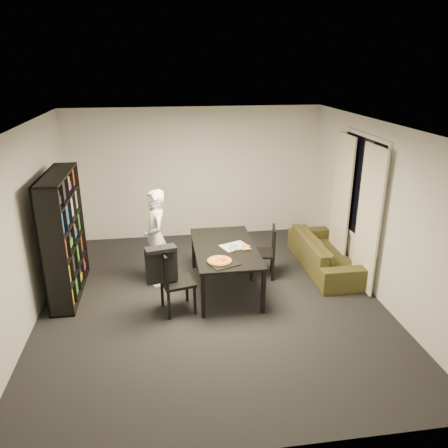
{
  "coord_description": "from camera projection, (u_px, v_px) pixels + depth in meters",
  "views": [
    {
      "loc": [
        -0.67,
        -5.73,
        3.39
      ],
      "look_at": [
        0.25,
        0.48,
        1.05
      ],
      "focal_mm": 35.0,
      "sensor_mm": 36.0,
      "label": 1
    }
  ],
  "objects": [
    {
      "name": "curtain_left",
      "position": [
        368.0,
        220.0,
        6.59
      ],
      "size": [
        0.03,
        0.7,
        2.25
      ],
      "primitive_type": "cube",
      "color": "silver",
      "rests_on": "room"
    },
    {
      "name": "window_pane",
      "position": [
        361.0,
        188.0,
        6.96
      ],
      "size": [
        0.02,
        1.4,
        1.6
      ],
      "primitive_type": "cube",
      "color": "black",
      "rests_on": "room"
    },
    {
      "name": "pepperoni_pizza",
      "position": [
        220.0,
        261.0,
        6.19
      ],
      "size": [
        0.35,
        0.35,
        0.03
      ],
      "rotation": [
        0.0,
        0.0,
        0.18
      ],
      "color": "olive",
      "rests_on": "dining_table"
    },
    {
      "name": "dining_table",
      "position": [
        225.0,
        250.0,
        6.75
      ],
      "size": [
        0.95,
        1.71,
        0.71
      ],
      "color": "black",
      "rests_on": "room"
    },
    {
      "name": "sofa",
      "position": [
        325.0,
        253.0,
        7.55
      ],
      "size": [
        0.77,
        1.96,
        0.57
      ],
      "primitive_type": "imported",
      "rotation": [
        0.0,
        0.0,
        1.57
      ],
      "color": "#393217",
      "rests_on": "room"
    },
    {
      "name": "room",
      "position": [
        211.0,
        220.0,
        6.14
      ],
      "size": [
        5.01,
        5.51,
        2.61
      ],
      "color": "black",
      "rests_on": "ground"
    },
    {
      "name": "pizza_slices",
      "position": [
        239.0,
        247.0,
        6.67
      ],
      "size": [
        0.44,
        0.4,
        0.01
      ],
      "primitive_type": null,
      "rotation": [
        0.0,
        0.0,
        -0.29
      ],
      "color": "gold",
      "rests_on": "dining_table"
    },
    {
      "name": "kitchen_towel",
      "position": [
        234.0,
        246.0,
        6.74
      ],
      "size": [
        0.48,
        0.43,
        0.01
      ],
      "primitive_type": "cube",
      "rotation": [
        0.0,
        0.0,
        0.39
      ],
      "color": "silver",
      "rests_on": "dining_table"
    },
    {
      "name": "window_frame",
      "position": [
        361.0,
        188.0,
        6.96
      ],
      "size": [
        0.03,
        1.52,
        1.72
      ],
      "primitive_type": "cube",
      "color": "white",
      "rests_on": "room"
    },
    {
      "name": "chair_right",
      "position": [
        267.0,
        249.0,
        7.19
      ],
      "size": [
        0.48,
        0.48,
        0.88
      ],
      "rotation": [
        0.0,
        0.0,
        -1.78
      ],
      "color": "black",
      "rests_on": "room"
    },
    {
      "name": "chair_left",
      "position": [
        171.0,
        277.0,
        6.14
      ],
      "size": [
        0.53,
        0.53,
        0.95
      ],
      "rotation": [
        0.0,
        0.0,
        1.81
      ],
      "color": "black",
      "rests_on": "room"
    },
    {
      "name": "person",
      "position": [
        156.0,
        238.0,
        6.88
      ],
      "size": [
        0.49,
        0.64,
        1.56
      ],
      "primitive_type": "imported",
      "rotation": [
        0.0,
        0.0,
        -1.35
      ],
      "color": "white",
      "rests_on": "room"
    },
    {
      "name": "draped_jacket",
      "position": [
        161.0,
        263.0,
        6.01
      ],
      "size": [
        0.45,
        0.28,
        0.53
      ],
      "rotation": [
        0.0,
        0.0,
        1.81
      ],
      "color": "black",
      "rests_on": "chair_left"
    },
    {
      "name": "baking_tray",
      "position": [
        224.0,
        263.0,
        6.16
      ],
      "size": [
        0.49,
        0.45,
        0.01
      ],
      "primitive_type": "cube",
      "rotation": [
        0.0,
        0.0,
        0.39
      ],
      "color": "black",
      "rests_on": "dining_table"
    },
    {
      "name": "bookshelf",
      "position": [
        64.0,
        236.0,
        6.52
      ],
      "size": [
        0.35,
        1.5,
        1.9
      ],
      "primitive_type": "cube",
      "color": "black",
      "rests_on": "room"
    },
    {
      "name": "curtain_right",
      "position": [
        341.0,
        200.0,
        7.55
      ],
      "size": [
        0.03,
        0.7,
        2.25
      ],
      "primitive_type": "cube",
      "color": "silver",
      "rests_on": "room"
    }
  ]
}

